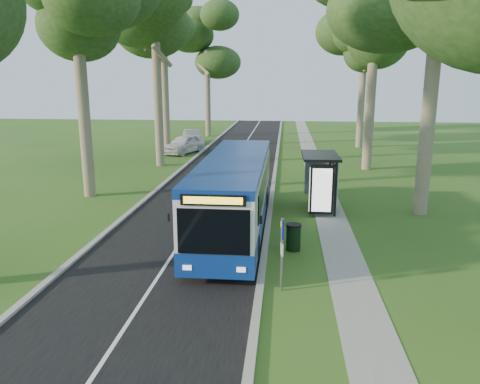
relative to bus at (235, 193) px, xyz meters
The scene contains 17 objects.
ground 3.32m from the bus, 59.39° to the right, with size 120.00×120.00×0.00m, color #284F18.
road 7.99m from the bus, 105.17° to the left, with size 7.00×100.00×0.02m, color black.
kerb_east 7.85m from the bus, 79.08° to the left, with size 0.25×100.00×0.12m, color #9E9B93.
kerb_west 9.50m from the bus, 126.33° to the left, with size 0.25×100.00×0.12m, color #9E9B93.
centre_line 7.99m from the bus, 105.17° to the left, with size 0.12×100.00×0.01m, color white.
footpath 8.92m from the bus, 59.42° to the left, with size 1.50×100.00×0.02m, color gray.
bus is the anchor object (origin of this frame).
bus_stop_sign 6.37m from the bus, 70.45° to the right, with size 0.11×0.34×2.40m.
bus_shelter 5.39m from the bus, 40.50° to the left, with size 1.85×3.36×2.86m.
litter_bin 3.62m from the bus, 41.78° to the right, with size 0.61×0.61×1.07m.
car_white 23.04m from the bus, 107.81° to the left, with size 1.98×4.91×1.67m, color silver.
car_silver 29.62m from the bus, 104.84° to the left, with size 1.54×4.42×1.45m, color #999BA0.
tree_west_b 13.89m from the bus, 148.51° to the left, with size 5.20×5.20×14.38m.
tree_west_c 19.48m from the bus, 115.90° to the left, with size 5.20×5.20×14.42m.
tree_west_d 28.98m from the bus, 110.49° to the left, with size 5.20×5.20×15.55m.
tree_west_e 37.19m from the bus, 101.21° to the left, with size 5.20×5.20×13.58m.
tree_east_d 30.45m from the bus, 71.05° to the left, with size 5.20×5.20×14.31m.
Camera 1 is at (0.71, -17.35, 6.54)m, focal length 35.00 mm.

